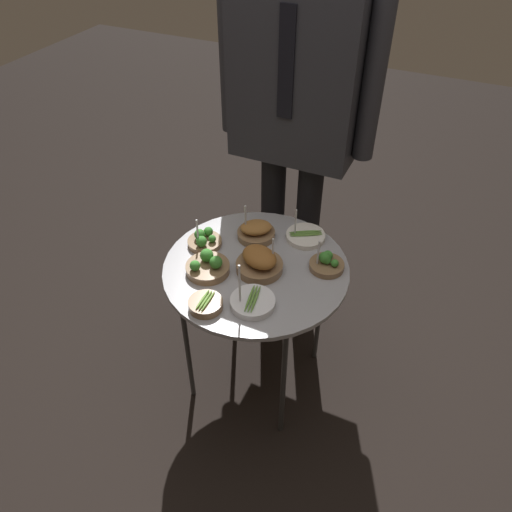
{
  "coord_description": "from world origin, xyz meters",
  "views": [
    {
      "loc": [
        0.57,
        -1.23,
        1.86
      ],
      "look_at": [
        0.0,
        0.0,
        0.7
      ],
      "focal_mm": 35.0,
      "sensor_mm": 36.0,
      "label": 1
    }
  ],
  "objects_px": {
    "bowl_broccoli_center": "(327,263)",
    "bowl_broccoli_back_right": "(208,266)",
    "bowl_roast_near_rim": "(259,262)",
    "bowl_asparagus_mid_right": "(305,236)",
    "serving_cart": "(256,275)",
    "bowl_broccoli_front_center": "(204,240)",
    "bowl_asparagus_front_left": "(206,304)",
    "waiter_figure": "(296,97)",
    "bowl_roast_front_right": "(256,231)",
    "bowl_asparagus_mid_left": "(252,302)"
  },
  "relations": [
    {
      "from": "bowl_asparagus_mid_right",
      "to": "bowl_broccoli_front_center",
      "type": "bearing_deg",
      "value": -149.6
    },
    {
      "from": "serving_cart",
      "to": "bowl_broccoli_center",
      "type": "bearing_deg",
      "value": 23.29
    },
    {
      "from": "bowl_asparagus_mid_right",
      "to": "bowl_broccoli_center",
      "type": "height_order",
      "value": "bowl_asparagus_mid_right"
    },
    {
      "from": "serving_cart",
      "to": "bowl_broccoli_back_right",
      "type": "distance_m",
      "value": 0.19
    },
    {
      "from": "bowl_asparagus_mid_left",
      "to": "bowl_roast_near_rim",
      "type": "bearing_deg",
      "value": 106.81
    },
    {
      "from": "bowl_roast_front_right",
      "to": "bowl_broccoli_front_center",
      "type": "bearing_deg",
      "value": -141.32
    },
    {
      "from": "bowl_broccoli_back_right",
      "to": "bowl_asparagus_front_left",
      "type": "distance_m",
      "value": 0.18
    },
    {
      "from": "bowl_broccoli_center",
      "to": "bowl_asparagus_front_left",
      "type": "bearing_deg",
      "value": -130.14
    },
    {
      "from": "bowl_roast_near_rim",
      "to": "bowl_broccoli_center",
      "type": "distance_m",
      "value": 0.24
    },
    {
      "from": "bowl_asparagus_mid_right",
      "to": "bowl_broccoli_back_right",
      "type": "relative_size",
      "value": 0.96
    },
    {
      "from": "bowl_broccoli_center",
      "to": "waiter_figure",
      "type": "relative_size",
      "value": 0.07
    },
    {
      "from": "bowl_roast_near_rim",
      "to": "bowl_asparagus_mid_right",
      "type": "bearing_deg",
      "value": 70.03
    },
    {
      "from": "bowl_asparagus_mid_right",
      "to": "bowl_broccoli_center",
      "type": "bearing_deg",
      "value": -44.97
    },
    {
      "from": "bowl_roast_near_rim",
      "to": "waiter_figure",
      "type": "distance_m",
      "value": 0.65
    },
    {
      "from": "serving_cart",
      "to": "bowl_broccoli_back_right",
      "type": "height_order",
      "value": "bowl_broccoli_back_right"
    },
    {
      "from": "bowl_broccoli_center",
      "to": "bowl_asparagus_front_left",
      "type": "xyz_separation_m",
      "value": [
        -0.3,
        -0.36,
        -0.01
      ]
    },
    {
      "from": "bowl_asparagus_mid_left",
      "to": "bowl_broccoli_front_center",
      "type": "xyz_separation_m",
      "value": [
        -0.3,
        0.21,
        0.01
      ]
    },
    {
      "from": "bowl_roast_front_right",
      "to": "waiter_figure",
      "type": "relative_size",
      "value": 0.09
    },
    {
      "from": "bowl_broccoli_center",
      "to": "bowl_asparagus_mid_right",
      "type": "bearing_deg",
      "value": 135.03
    },
    {
      "from": "bowl_broccoli_center",
      "to": "bowl_asparagus_front_left",
      "type": "height_order",
      "value": "bowl_broccoli_center"
    },
    {
      "from": "bowl_asparagus_mid_left",
      "to": "waiter_figure",
      "type": "relative_size",
      "value": 0.11
    },
    {
      "from": "bowl_roast_front_right",
      "to": "bowl_asparagus_front_left",
      "type": "distance_m",
      "value": 0.42
    },
    {
      "from": "bowl_asparagus_mid_left",
      "to": "waiter_figure",
      "type": "bearing_deg",
      "value": 100.55
    },
    {
      "from": "bowl_roast_front_right",
      "to": "bowl_broccoli_center",
      "type": "bearing_deg",
      "value": -10.67
    },
    {
      "from": "bowl_roast_front_right",
      "to": "bowl_broccoli_center",
      "type": "height_order",
      "value": "bowl_roast_front_right"
    },
    {
      "from": "bowl_asparagus_mid_right",
      "to": "bowl_broccoli_front_center",
      "type": "relative_size",
      "value": 1.11
    },
    {
      "from": "bowl_roast_front_right",
      "to": "bowl_asparagus_mid_right",
      "type": "distance_m",
      "value": 0.19
    },
    {
      "from": "bowl_broccoli_back_right",
      "to": "bowl_broccoli_center",
      "type": "distance_m",
      "value": 0.43
    },
    {
      "from": "bowl_broccoli_back_right",
      "to": "bowl_asparagus_front_left",
      "type": "relative_size",
      "value": 1.37
    },
    {
      "from": "bowl_asparagus_mid_left",
      "to": "bowl_broccoli_center",
      "type": "height_order",
      "value": "bowl_asparagus_mid_left"
    },
    {
      "from": "bowl_broccoli_center",
      "to": "serving_cart",
      "type": "bearing_deg",
      "value": -156.71
    },
    {
      "from": "bowl_asparagus_mid_right",
      "to": "bowl_broccoli_back_right",
      "type": "xyz_separation_m",
      "value": [
        -0.25,
        -0.32,
        0.01
      ]
    },
    {
      "from": "bowl_roast_front_right",
      "to": "bowl_broccoli_center",
      "type": "xyz_separation_m",
      "value": [
        0.31,
        -0.06,
        -0.01
      ]
    },
    {
      "from": "bowl_broccoli_front_center",
      "to": "bowl_asparagus_front_left",
      "type": "xyz_separation_m",
      "value": [
        0.17,
        -0.29,
        -0.01
      ]
    },
    {
      "from": "bowl_asparagus_front_left",
      "to": "serving_cart",
      "type": "bearing_deg",
      "value": 75.46
    },
    {
      "from": "bowl_broccoli_center",
      "to": "bowl_broccoli_back_right",
      "type": "bearing_deg",
      "value": -152.77
    },
    {
      "from": "bowl_roast_near_rim",
      "to": "bowl_asparagus_mid_right",
      "type": "relative_size",
      "value": 1.12
    },
    {
      "from": "bowl_broccoli_front_center",
      "to": "bowl_broccoli_center",
      "type": "height_order",
      "value": "bowl_broccoli_front_center"
    },
    {
      "from": "bowl_broccoli_back_right",
      "to": "bowl_asparagus_front_left",
      "type": "xyz_separation_m",
      "value": [
        0.08,
        -0.16,
        -0.01
      ]
    },
    {
      "from": "waiter_figure",
      "to": "bowl_broccoli_center",
      "type": "bearing_deg",
      "value": -52.96
    },
    {
      "from": "bowl_roast_front_right",
      "to": "bowl_asparagus_mid_left",
      "type": "distance_m",
      "value": 0.37
    },
    {
      "from": "bowl_broccoli_back_right",
      "to": "waiter_figure",
      "type": "xyz_separation_m",
      "value": [
        0.09,
        0.58,
        0.42
      ]
    },
    {
      "from": "bowl_roast_front_right",
      "to": "bowl_asparagus_front_left",
      "type": "bearing_deg",
      "value": -89.15
    },
    {
      "from": "bowl_asparagus_front_left",
      "to": "bowl_roast_front_right",
      "type": "bearing_deg",
      "value": 90.85
    },
    {
      "from": "bowl_broccoli_front_center",
      "to": "bowl_broccoli_back_right",
      "type": "distance_m",
      "value": 0.15
    },
    {
      "from": "serving_cart",
      "to": "bowl_asparagus_mid_left",
      "type": "distance_m",
      "value": 0.2
    },
    {
      "from": "bowl_asparagus_mid_left",
      "to": "bowl_broccoli_back_right",
      "type": "xyz_separation_m",
      "value": [
        -0.22,
        0.09,
        0.01
      ]
    },
    {
      "from": "serving_cart",
      "to": "bowl_asparagus_mid_left",
      "type": "relative_size",
      "value": 3.75
    },
    {
      "from": "serving_cart",
      "to": "bowl_roast_near_rim",
      "type": "height_order",
      "value": "bowl_roast_near_rim"
    },
    {
      "from": "serving_cart",
      "to": "bowl_asparagus_mid_left",
      "type": "xyz_separation_m",
      "value": [
        0.07,
        -0.18,
        0.06
      ]
    }
  ]
}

